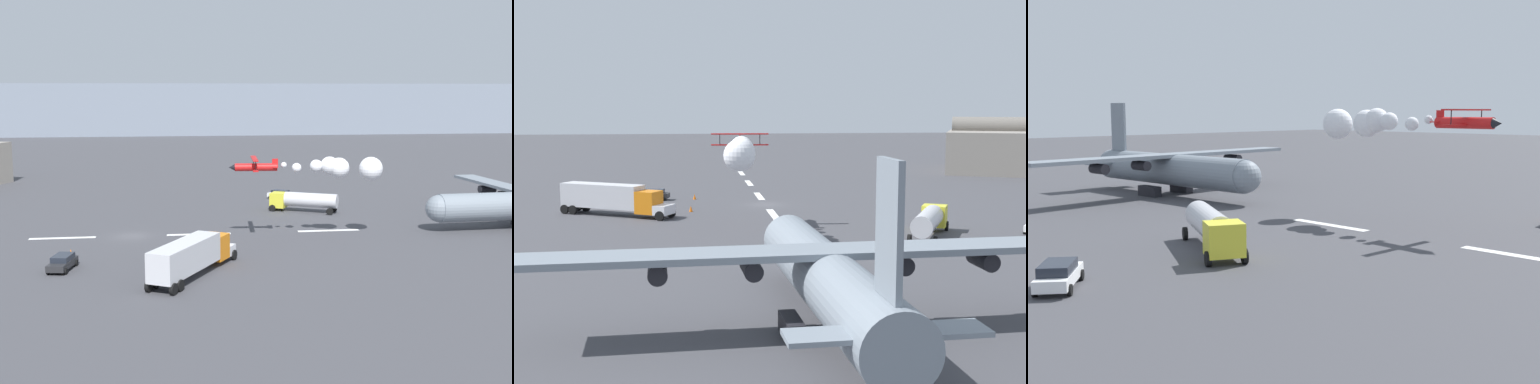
# 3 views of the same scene
# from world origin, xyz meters

# --- Properties ---
(ground_plane) EXTENTS (440.00, 440.00, 0.00)m
(ground_plane) POSITION_xyz_m (0.00, 0.00, 0.00)
(ground_plane) COLOR #424247
(ground_plane) RESTS_ON ground
(runway_stripe_2) EXTENTS (8.00, 0.90, 0.01)m
(runway_stripe_2) POSITION_xyz_m (-8.34, 0.00, 0.01)
(runway_stripe_2) COLOR white
(runway_stripe_2) RESTS_ON ground
(runway_stripe_3) EXTENTS (8.00, 0.90, 0.01)m
(runway_stripe_3) POSITION_xyz_m (8.34, 0.00, 0.01)
(runway_stripe_3) COLOR white
(runway_stripe_3) RESTS_ON ground
(runway_stripe_4) EXTENTS (8.00, 0.90, 0.01)m
(runway_stripe_4) POSITION_xyz_m (25.03, 0.00, 0.01)
(runway_stripe_4) COLOR white
(runway_stripe_4) RESTS_ON ground
(mountain_ridge_distant) EXTENTS (396.00, 16.00, 20.63)m
(mountain_ridge_distant) POSITION_xyz_m (0.00, 189.93, 10.31)
(mountain_ridge_distant) COLOR gray
(mountain_ridge_distant) RESTS_ON ground
(stunt_biplane_red) EXTENTS (18.40, 6.21, 2.89)m
(stunt_biplane_red) POSITION_xyz_m (24.91, -5.11, 8.77)
(stunt_biplane_red) COLOR red
(semi_truck_orange) EXTENTS (9.51, 13.91, 3.70)m
(semi_truck_orange) POSITION_xyz_m (6.81, -18.99, 2.13)
(semi_truck_orange) COLOR silver
(semi_truck_orange) RESTS_ON ground
(fuel_tanker_truck) EXTENTS (10.05, 6.93, 2.90)m
(fuel_tanker_truck) POSITION_xyz_m (24.44, 13.57, 1.75)
(fuel_tanker_truck) COLOR yellow
(fuel_tanker_truck) RESTS_ON ground
(followme_car_yellow) EXTENTS (2.71, 4.85, 1.52)m
(followme_car_yellow) POSITION_xyz_m (-6.07, -14.96, 0.81)
(followme_car_yellow) COLOR #262628
(followme_car_yellow) RESTS_ON ground
(airport_staff_sedan) EXTENTS (4.61, 4.21, 1.52)m
(airport_staff_sedan) POSITION_xyz_m (23.20, 25.55, 0.81)
(airport_staff_sedan) COLOR white
(airport_staff_sedan) RESTS_ON ground
(traffic_cone_near) EXTENTS (0.44, 0.44, 0.75)m
(traffic_cone_near) POSITION_xyz_m (-6.06, -9.24, 0.38)
(traffic_cone_near) COLOR orange
(traffic_cone_near) RESTS_ON ground
(traffic_cone_far) EXTENTS (0.44, 0.44, 0.75)m
(traffic_cone_far) POSITION_xyz_m (5.10, -9.80, 0.38)
(traffic_cone_far) COLOR orange
(traffic_cone_far) RESTS_ON ground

